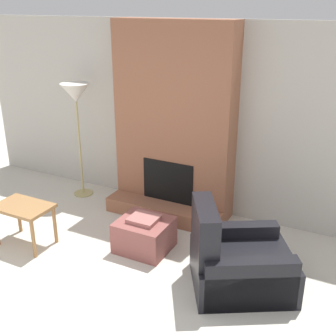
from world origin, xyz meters
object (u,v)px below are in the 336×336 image
at_px(ottoman, 144,234).
at_px(side_table, 24,211).
at_px(armchair, 234,264).
at_px(floor_lamp_left, 76,98).

xyz_separation_m(ottoman, side_table, (-1.35, -0.55, 0.24)).
height_order(armchair, side_table, armchair).
bearing_deg(side_table, armchair, 7.76).
distance_m(ottoman, floor_lamp_left, 2.30).
bearing_deg(side_table, ottoman, 22.16).
relative_size(side_table, floor_lamp_left, 0.39).
relative_size(ottoman, floor_lamp_left, 0.36).
bearing_deg(ottoman, floor_lamp_left, 150.22).
distance_m(armchair, floor_lamp_left, 3.29).
relative_size(ottoman, armchair, 0.47).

